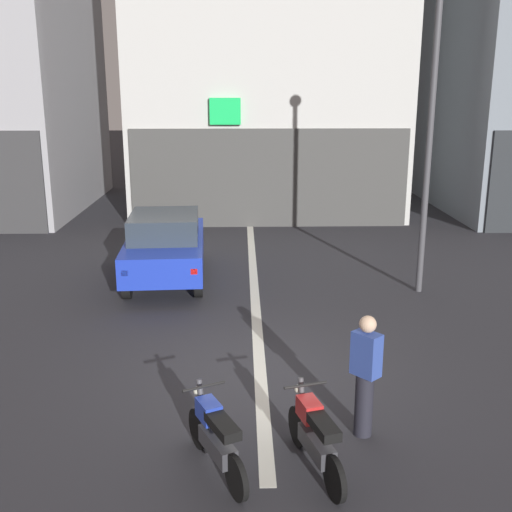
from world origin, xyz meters
name	(u,v)px	position (x,y,z in m)	size (l,w,h in m)	color
ground_plane	(260,372)	(0.00, 0.00, 0.00)	(120.00, 120.00, 0.00)	#2B2B30
lane_centre_line	(253,267)	(0.00, 6.00, 0.00)	(0.20, 18.00, 0.01)	silver
car_blue_crossing_near	(165,244)	(-2.08, 4.97, 0.89)	(1.98, 4.19, 1.64)	black
street_lamp	(432,110)	(3.71, 4.02, 4.00)	(0.36, 0.36, 6.53)	#47474C
motorcycle_blue_row_leftmost	(215,436)	(-0.61, -2.64, 0.46)	(0.79, 1.54, 0.98)	black
motorcycle_red_row_left_mid	(315,436)	(0.57, -2.65, 0.46)	(0.62, 1.63, 0.98)	black
person_by_motorcycles	(365,375)	(1.30, -1.89, 0.86)	(0.40, 0.42, 1.67)	#23232D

